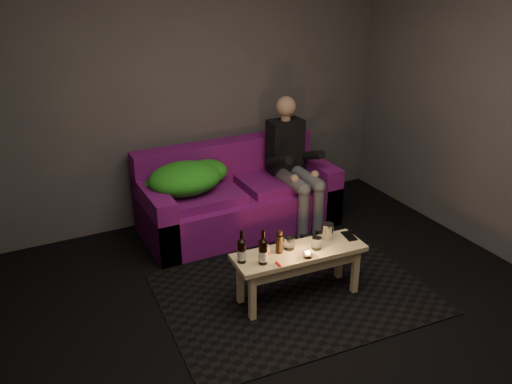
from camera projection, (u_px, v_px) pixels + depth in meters
floor at (320, 341)px, 3.66m from camera, size 4.50×4.50×0.00m
room at (291, 86)px, 3.39m from camera, size 4.50×4.50×4.50m
rug at (294, 293)px, 4.17m from camera, size 2.08×1.56×0.01m
sofa at (237, 198)px, 5.13m from camera, size 1.81×0.81×0.78m
green_blanket at (188, 178)px, 4.80m from camera, size 0.80×0.54×0.27m
person at (293, 161)px, 5.08m from camera, size 0.33×0.75×1.21m
coffee_table at (299, 259)px, 4.00m from camera, size 1.02×0.37×0.41m
beer_bottle_a at (242, 251)px, 3.79m from camera, size 0.06×0.06×0.25m
beer_bottle_b at (263, 251)px, 3.76m from camera, size 0.07×0.07×0.26m
salt_shaker at (267, 251)px, 3.88m from camera, size 0.05×0.05×0.09m
pepper_mill at (279, 244)px, 3.91m from camera, size 0.06×0.06×0.14m
tumbler_back at (289, 243)px, 3.97m from camera, size 0.09×0.09×0.10m
tealight at (308, 254)px, 3.87m from camera, size 0.07×0.07×0.05m
tumbler_front at (317, 243)px, 3.97m from camera, size 0.10×0.10×0.09m
steel_cup at (328, 231)px, 4.11m from camera, size 0.11×0.11×0.12m
smartphone at (349, 236)px, 4.16m from camera, size 0.10×0.16×0.01m
red_lighter at (278, 264)px, 3.78m from camera, size 0.02×0.06×0.01m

